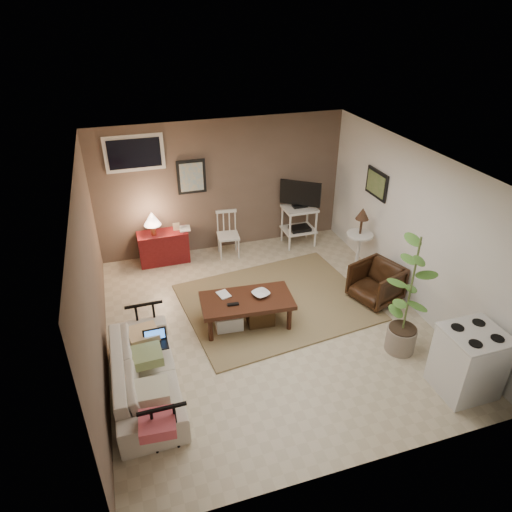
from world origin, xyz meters
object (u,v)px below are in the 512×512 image
object	(u,v)px
spindle_chair	(228,236)
tv_stand	(300,212)
side_table	(360,233)
sofa	(144,367)
red_console	(163,244)
coffee_table	(246,310)
stove	(468,361)
potted_plant	(410,293)
armchair	(376,282)

from	to	relation	value
spindle_chair	tv_stand	size ratio (longest dim) A/B	0.66
spindle_chair	tv_stand	bearing A→B (deg)	0.29
side_table	sofa	bearing A→B (deg)	-155.23
spindle_chair	red_console	bearing A→B (deg)	174.53
coffee_table	sofa	distance (m)	1.72
side_table	stove	xyz separation A→B (m)	(-0.11, -2.87, -0.30)
potted_plant	stove	xyz separation A→B (m)	(0.32, -0.85, -0.49)
spindle_chair	stove	world-z (taller)	stove
coffee_table	armchair	bearing A→B (deg)	0.08
coffee_table	side_table	distance (m)	2.47
stove	armchair	bearing A→B (deg)	91.41
spindle_chair	stove	xyz separation A→B (m)	(1.87, -4.06, 0.04)
armchair	spindle_chair	bearing A→B (deg)	-157.59
red_console	spindle_chair	xyz separation A→B (m)	(1.17, -0.11, 0.05)
stove	side_table	bearing A→B (deg)	87.75
coffee_table	armchair	size ratio (longest dim) A/B	1.99
tv_stand	spindle_chair	bearing A→B (deg)	-179.71
tv_stand	sofa	bearing A→B (deg)	-137.14
coffee_table	red_console	size ratio (longest dim) A/B	1.35
potted_plant	red_console	bearing A→B (deg)	129.20
tv_stand	armchair	size ratio (longest dim) A/B	1.87
tv_stand	stove	bearing A→B (deg)	-83.27
coffee_table	stove	world-z (taller)	stove
sofa	potted_plant	size ratio (longest dim) A/B	1.08
spindle_chair	sofa	bearing A→B (deg)	-121.26
red_console	stove	xyz separation A→B (m)	(3.04, -4.17, 0.09)
coffee_table	side_table	world-z (taller)	side_table
coffee_table	tv_stand	size ratio (longest dim) A/B	1.06
red_console	spindle_chair	size ratio (longest dim) A/B	1.20
coffee_table	potted_plant	world-z (taller)	potted_plant
sofa	stove	distance (m)	3.82
spindle_chair	armchair	distance (m)	2.77
spindle_chair	armchair	bearing A→B (deg)	-48.93
side_table	armchair	xyz separation A→B (m)	(-0.16, -0.89, -0.39)
tv_stand	potted_plant	world-z (taller)	potted_plant
side_table	coffee_table	bearing A→B (deg)	-158.41
red_console	side_table	bearing A→B (deg)	-22.57
sofa	spindle_chair	distance (m)	3.43
red_console	stove	bearing A→B (deg)	-53.97
tv_stand	stove	world-z (taller)	tv_stand
stove	coffee_table	bearing A→B (deg)	137.42
coffee_table	side_table	xyz separation A→B (m)	(2.26, 0.89, 0.46)
coffee_table	spindle_chair	size ratio (longest dim) A/B	1.61
tv_stand	side_table	xyz separation A→B (m)	(0.59, -1.20, 0.06)
red_console	spindle_chair	bearing A→B (deg)	-5.47
spindle_chair	potted_plant	size ratio (longest dim) A/B	0.48
side_table	armchair	distance (m)	0.99
armchair	red_console	bearing A→B (deg)	-145.02
red_console	armchair	size ratio (longest dim) A/B	1.48
sofa	stove	size ratio (longest dim) A/B	2.16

